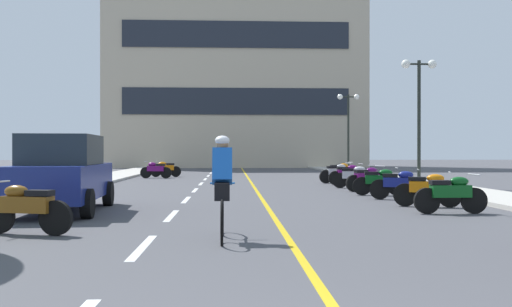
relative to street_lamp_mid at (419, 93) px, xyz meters
The scene contains 32 objects.
ground_plane 8.07m from the street_lamp_mid, behind, with size 140.00×140.00×0.00m, color #47474C.
curb_left 15.28m from the street_lamp_mid, 163.59° to the left, with size 2.40×72.00×0.12m, color #B7B2A8.
curb_right 5.63m from the street_lamp_mid, 87.34° to the left, with size 2.40×72.00×0.12m, color #B7B2A8.
lane_dash_1 16.93m from the street_lamp_mid, 123.10° to the right, with size 0.14×2.20×0.01m, color silver.
lane_dash_2 13.86m from the street_lamp_mid, 132.53° to the right, with size 0.14×2.20×0.01m, color silver.
lane_dash_3 11.38m from the street_lamp_mid, 147.14° to the right, with size 0.14×2.20×0.01m, color silver.
lane_dash_4 9.95m from the street_lamp_mid, 168.59° to the right, with size 0.14×2.20×0.01m, color silver.
lane_dash_5 10.03m from the street_lamp_mid, 166.37° to the left, with size 0.14×2.20×0.01m, color silver.
lane_dash_6 11.57m from the street_lamp_mid, 145.53° to the left, with size 0.14×2.20×0.01m, color silver.
lane_dash_7 14.12m from the street_lamp_mid, 131.49° to the left, with size 0.14×2.20×0.01m, color silver.
lane_dash_8 17.23m from the street_lamp_mid, 122.41° to the left, with size 0.14×2.20×0.01m, color silver.
lane_dash_9 20.65m from the street_lamp_mid, 116.35° to the left, with size 0.14×2.20×0.01m, color silver.
lane_dash_10 24.25m from the street_lamp_mid, 112.10° to the left, with size 0.14×2.20×0.01m, color silver.
lane_dash_11 27.95m from the street_lamp_mid, 108.98° to the left, with size 0.14×2.20×0.01m, color silver.
centre_line_yellow 8.82m from the street_lamp_mid, 148.23° to the left, with size 0.12×66.00×0.01m, color gold.
office_building 30.66m from the street_lamp_mid, 103.84° to the left, with size 23.23×8.23×19.20m.
street_lamp_mid is the anchor object (origin of this frame).
street_lamp_far 13.63m from the street_lamp_mid, 89.84° to the left, with size 1.46×0.36×5.08m.
parked_car_near 14.98m from the street_lamp_mid, 142.58° to the right, with size 2.14×4.30×1.82m.
motorcycle_2 17.11m from the street_lamp_mid, 131.91° to the right, with size 1.67×0.69×0.92m.
motorcycle_3 10.63m from the street_lamp_mid, 105.23° to the right, with size 1.70×0.60×0.92m.
motorcycle_4 9.23m from the street_lamp_mid, 107.80° to the right, with size 1.65×0.76×0.92m.
motorcycle_5 7.47m from the street_lamp_mid, 114.03° to the right, with size 1.66×0.73×0.92m.
motorcycle_6 6.29m from the street_lamp_mid, 122.53° to the right, with size 1.69×0.60×0.92m.
motorcycle_7 5.08m from the street_lamp_mid, 137.14° to the right, with size 1.64×0.78×0.92m.
motorcycle_8 4.55m from the street_lamp_mid, 160.42° to the right, with size 1.65×0.77×0.92m.
motorcycle_9 4.42m from the street_lamp_mid, 159.32° to the left, with size 1.70×0.60×0.92m.
motorcycle_10 5.07m from the street_lamp_mid, 139.26° to the left, with size 1.67×0.68×0.92m.
motorcycle_11 6.04m from the street_lamp_mid, 118.00° to the left, with size 1.70×0.60×0.92m.
motorcycle_12 14.17m from the street_lamp_mid, 148.06° to the left, with size 1.69×0.60×0.92m.
motorcycle_13 14.78m from the street_lamp_mid, 142.00° to the left, with size 1.70×0.60×0.92m.
cyclist_rider 15.59m from the street_lamp_mid, 120.76° to the right, with size 0.42×1.77×1.71m.
Camera 1 is at (-0.69, -2.22, 1.43)m, focal length 38.45 mm.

